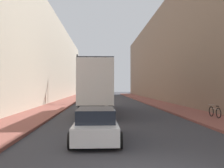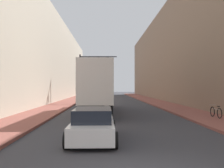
{
  "view_description": "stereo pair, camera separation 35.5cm",
  "coord_description": "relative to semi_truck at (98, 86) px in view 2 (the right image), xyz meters",
  "views": [
    {
      "loc": [
        -1.27,
        -5.78,
        2.31
      ],
      "look_at": [
        -0.48,
        10.98,
        2.48
      ],
      "focal_mm": 40.0,
      "sensor_mm": 36.0,
      "label": 1
    },
    {
      "loc": [
        -0.91,
        -5.79,
        2.31
      ],
      "look_at": [
        -0.48,
        10.98,
        2.48
      ],
      "focal_mm": 40.0,
      "sensor_mm": 36.0,
      "label": 2
    }
  ],
  "objects": [
    {
      "name": "parked_bicycle",
      "position": [
        8.34,
        -5.07,
        -1.79
      ],
      "size": [
        0.44,
        1.82,
        0.86
      ],
      "color": "black",
      "rests_on": "sidewalk_right"
    },
    {
      "name": "sidewalk_right",
      "position": [
        7.93,
        13.62,
        -2.24
      ],
      "size": [
        3.21,
        80.0,
        0.15
      ],
      "color": "brown",
      "rests_on": "ground"
    },
    {
      "name": "sidewalk_left",
      "position": [
        -4.73,
        13.62,
        -2.24
      ],
      "size": [
        3.21,
        80.0,
        0.15
      ],
      "color": "brown",
      "rests_on": "ground"
    },
    {
      "name": "sedan_car",
      "position": [
        0.15,
        -11.42,
        -1.66
      ],
      "size": [
        2.0,
        4.4,
        1.38
      ],
      "color": "silver",
      "rests_on": "ground"
    },
    {
      "name": "building_left",
      "position": [
        -9.33,
        13.62,
        4.28
      ],
      "size": [
        6.0,
        80.0,
        13.19
      ],
      "color": "#BCB29E",
      "rests_on": "ground"
    },
    {
      "name": "semi_truck",
      "position": [
        0.0,
        0.0,
        0.0
      ],
      "size": [
        2.41,
        12.97,
        4.16
      ],
      "color": "silver",
      "rests_on": "ground"
    },
    {
      "name": "traffic_signal_gantry",
      "position": [
        -1.63,
        13.54,
        2.54
      ],
      "size": [
        5.38,
        0.35,
        6.89
      ],
      "color": "black",
      "rests_on": "ground"
    },
    {
      "name": "building_right",
      "position": [
        12.53,
        13.62,
        5.04
      ],
      "size": [
        6.0,
        80.0,
        14.71
      ],
      "color": "#846B56",
      "rests_on": "ground"
    }
  ]
}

